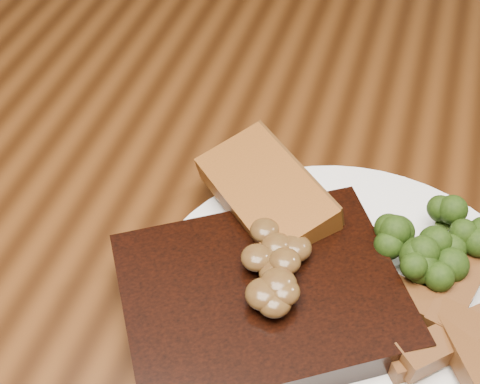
% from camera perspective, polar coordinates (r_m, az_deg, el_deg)
% --- Properties ---
extents(dining_table, '(1.60, 0.90, 0.75)m').
position_cam_1_polar(dining_table, '(0.62, 0.75, -8.58)').
color(dining_table, '#46240E').
rests_on(dining_table, ground).
extents(chair_far, '(0.49, 0.49, 0.92)m').
position_cam_1_polar(chair_far, '(1.26, 2.06, 14.91)').
color(chair_far, black).
rests_on(chair_far, ground).
extents(plate, '(0.34, 0.34, 0.01)m').
position_cam_1_polar(plate, '(0.49, 9.08, -10.99)').
color(plate, white).
rests_on(plate, dining_table).
extents(steak, '(0.24, 0.22, 0.03)m').
position_cam_1_polar(steak, '(0.47, 1.85, -9.02)').
color(steak, black).
rests_on(steak, plate).
extents(steak_bone, '(0.14, 0.10, 0.02)m').
position_cam_1_polar(steak_bone, '(0.45, -0.57, -16.02)').
color(steak_bone, beige).
rests_on(steak_bone, plate).
extents(mushroom_pile, '(0.07, 0.07, 0.03)m').
position_cam_1_polar(mushroom_pile, '(0.46, 3.78, -6.19)').
color(mushroom_pile, '#4E3718').
rests_on(mushroom_pile, steak).
extents(garlic_bread, '(0.12, 0.12, 0.02)m').
position_cam_1_polar(garlic_bread, '(0.53, 2.17, -1.60)').
color(garlic_bread, brown).
rests_on(garlic_bread, plate).
extents(potato_wedges, '(0.11, 0.11, 0.02)m').
position_cam_1_polar(potato_wedges, '(0.49, 17.71, -10.17)').
color(potato_wedges, brown).
rests_on(potato_wedges, plate).
extents(broccoli_cluster, '(0.07, 0.07, 0.04)m').
position_cam_1_polar(broccoli_cluster, '(0.51, 15.60, -4.61)').
color(broccoli_cluster, '#233A0D').
rests_on(broccoli_cluster, plate).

